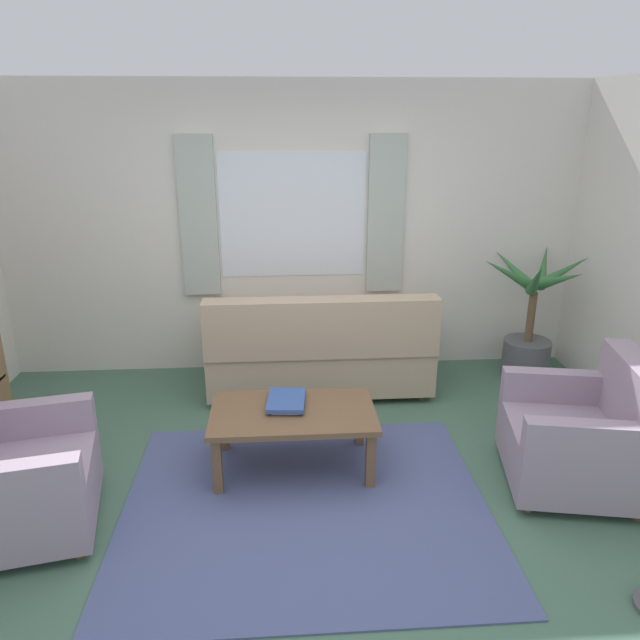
{
  "coord_description": "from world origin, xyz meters",
  "views": [
    {
      "loc": [
        -0.12,
        -3.09,
        2.32
      ],
      "look_at": [
        0.14,
        0.7,
        0.98
      ],
      "focal_mm": 33.2,
      "sensor_mm": 36.0,
      "label": 1
    }
  ],
  "objects_px": {
    "armchair_right": "(583,436)",
    "potted_plant": "(529,330)",
    "armchair_left": "(6,478)",
    "book_stack_on_table": "(286,401)",
    "couch": "(320,352)",
    "coffee_table": "(293,418)"
  },
  "relations": [
    {
      "from": "armchair_right",
      "to": "potted_plant",
      "type": "xyz_separation_m",
      "value": [
        0.32,
        1.66,
        0.1
      ]
    },
    {
      "from": "armchair_left",
      "to": "book_stack_on_table",
      "type": "bearing_deg",
      "value": -80.36
    },
    {
      "from": "couch",
      "to": "armchair_right",
      "type": "relative_size",
      "value": 1.94
    },
    {
      "from": "couch",
      "to": "armchair_right",
      "type": "height_order",
      "value": "couch"
    },
    {
      "from": "couch",
      "to": "armchair_right",
      "type": "xyz_separation_m",
      "value": [
        1.6,
        -1.5,
        -0.01
      ]
    },
    {
      "from": "book_stack_on_table",
      "to": "potted_plant",
      "type": "distance_m",
      "value": 2.55
    },
    {
      "from": "coffee_table",
      "to": "potted_plant",
      "type": "distance_m",
      "value": 2.56
    },
    {
      "from": "book_stack_on_table",
      "to": "potted_plant",
      "type": "height_order",
      "value": "potted_plant"
    },
    {
      "from": "armchair_right",
      "to": "book_stack_on_table",
      "type": "bearing_deg",
      "value": -90.97
    },
    {
      "from": "couch",
      "to": "armchair_left",
      "type": "xyz_separation_m",
      "value": [
        -1.91,
        -1.72,
        -0.01
      ]
    },
    {
      "from": "armchair_left",
      "to": "coffee_table",
      "type": "distance_m",
      "value": 1.73
    },
    {
      "from": "coffee_table",
      "to": "armchair_right",
      "type": "bearing_deg",
      "value": -9.53
    },
    {
      "from": "armchair_left",
      "to": "coffee_table",
      "type": "bearing_deg",
      "value": -83.36
    },
    {
      "from": "coffee_table",
      "to": "armchair_left",
      "type": "bearing_deg",
      "value": -162.14
    },
    {
      "from": "couch",
      "to": "book_stack_on_table",
      "type": "xyz_separation_m",
      "value": [
        -0.3,
        -1.11,
        0.1
      ]
    },
    {
      "from": "potted_plant",
      "to": "book_stack_on_table",
      "type": "bearing_deg",
      "value": -150.36
    },
    {
      "from": "armchair_right",
      "to": "potted_plant",
      "type": "relative_size",
      "value": 0.8
    },
    {
      "from": "armchair_left",
      "to": "armchair_right",
      "type": "bearing_deg",
      "value": -97.65
    },
    {
      "from": "armchair_left",
      "to": "coffee_table",
      "type": "xyz_separation_m",
      "value": [
        1.65,
        0.53,
        0.03
      ]
    },
    {
      "from": "couch",
      "to": "book_stack_on_table",
      "type": "height_order",
      "value": "couch"
    },
    {
      "from": "book_stack_on_table",
      "to": "armchair_left",
      "type": "bearing_deg",
      "value": -159.14
    },
    {
      "from": "armchair_left",
      "to": "potted_plant",
      "type": "height_order",
      "value": "potted_plant"
    }
  ]
}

